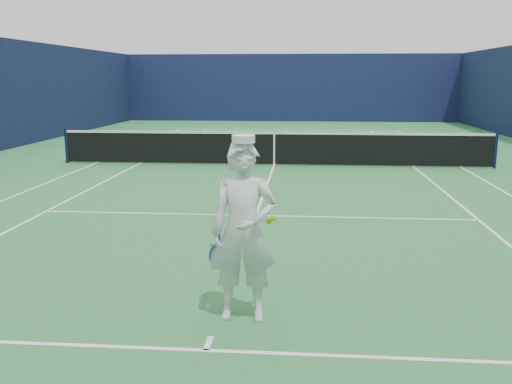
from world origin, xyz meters
TOP-DOWN VIEW (x-y plane):
  - ground at (0.00, 0.00)m, footprint 80.00×80.00m
  - court_markings at (0.00, 0.00)m, footprint 11.03×23.83m
  - windscreen_fence at (0.00, 0.00)m, footprint 20.12×36.12m
  - tennis_net at (0.00, 0.00)m, footprint 12.88×0.09m
  - tennis_player at (0.28, -11.07)m, footprint 0.79×0.48m

SIDE VIEW (x-z plane):
  - ground at x=0.00m, z-range 0.00..0.00m
  - court_markings at x=0.00m, z-range 0.00..0.01m
  - tennis_net at x=0.00m, z-range 0.02..1.09m
  - tennis_player at x=0.28m, z-range -0.02..1.96m
  - windscreen_fence at x=0.00m, z-range 0.00..4.00m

